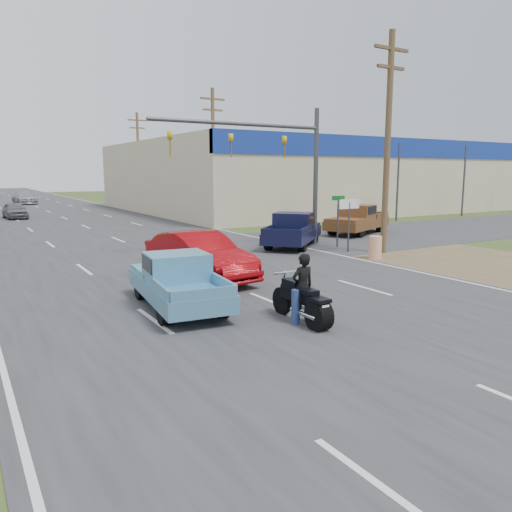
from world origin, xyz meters
TOP-DOWN VIEW (x-y plane):
  - main_road at (0.00, 40.00)m, footprint 15.00×180.00m
  - cross_road at (0.00, 18.00)m, footprint 120.00×10.00m
  - dirt_verge at (11.00, 10.00)m, footprint 8.00×18.00m
  - big_box_store at (32.00, 39.93)m, footprint 50.00×28.10m
  - utility_pole_1 at (9.50, 13.00)m, footprint 2.00×0.28m
  - utility_pole_2 at (9.50, 31.00)m, footprint 2.00×0.28m
  - utility_pole_3 at (9.50, 49.00)m, footprint 2.00×0.28m
  - tree_3 at (55.00, 70.00)m, footprint 8.40×8.40m
  - tree_5 at (30.00, 95.00)m, footprint 7.98×7.98m
  - barrel_0 at (8.00, 12.00)m, footprint 0.56×0.56m
  - barrel_1 at (8.40, 20.50)m, footprint 0.56×0.56m
  - lane_sign at (8.20, 14.00)m, footprint 1.20×0.08m
  - street_name_sign at (8.80, 15.50)m, footprint 0.80×0.08m
  - signal_mast at (5.82, 17.00)m, footprint 9.12×0.40m
  - red_convertible at (-0.50, 11.96)m, footprint 2.39×5.28m
  - motorcycle at (-0.44, 5.86)m, footprint 0.73×2.37m
  - rider at (-0.44, 5.93)m, footprint 0.62×0.41m
  - blue_pickup at (-2.56, 8.99)m, footprint 2.32×4.86m
  - navy_pickup at (7.09, 16.96)m, footprint 5.24×4.99m
  - brown_pickup at (13.43, 19.17)m, footprint 5.82×4.17m
  - distant_car_grey at (-3.55, 41.48)m, footprint 1.83×4.01m
  - distant_car_silver at (-0.50, 61.97)m, footprint 2.66×5.33m

SIDE VIEW (x-z plane):
  - dirt_verge at x=11.00m, z-range 0.00..0.01m
  - cross_road at x=0.00m, z-range 0.00..0.02m
  - main_road at x=0.00m, z-range 0.00..0.02m
  - barrel_0 at x=8.00m, z-range 0.00..1.00m
  - barrel_1 at x=8.40m, z-range 0.00..1.00m
  - motorcycle at x=-0.44m, z-range -0.07..1.14m
  - distant_car_grey at x=-3.55m, z-range 0.00..1.33m
  - distant_car_silver at x=-0.50m, z-range 0.00..1.49m
  - blue_pickup at x=-2.56m, z-range 0.01..1.56m
  - red_convertible at x=-0.50m, z-range 0.00..1.68m
  - rider at x=-0.44m, z-range 0.00..1.69m
  - navy_pickup at x=7.09m, z-range 0.01..1.74m
  - brown_pickup at x=13.43m, z-range 0.01..1.82m
  - street_name_sign at x=8.80m, z-range 0.30..2.91m
  - lane_sign at x=8.20m, z-range 0.64..3.16m
  - big_box_store at x=32.00m, z-range 0.01..6.61m
  - signal_mast at x=5.82m, z-range 1.30..8.30m
  - utility_pole_1 at x=9.50m, z-range 0.32..10.32m
  - utility_pole_2 at x=9.50m, z-range 0.32..10.32m
  - utility_pole_3 at x=9.50m, z-range 0.32..10.32m
  - tree_5 at x=30.00m, z-range 0.94..10.82m
  - tree_3 at x=55.00m, z-range 0.99..11.39m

